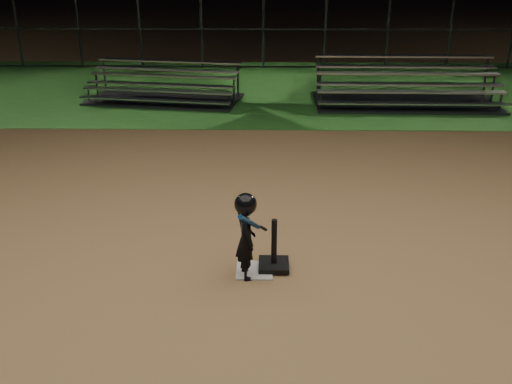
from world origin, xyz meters
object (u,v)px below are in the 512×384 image
object	(u,v)px
batting_tee	(274,259)
bleacher_right	(405,95)
child_batter	(246,234)
home_plate	(254,270)
bleacher_left	(164,93)

from	to	relation	value
batting_tee	bleacher_right	xyz separation A→B (m)	(3.42, 8.27, 0.09)
batting_tee	child_batter	xyz separation A→B (m)	(-0.34, -0.20, 0.45)
batting_tee	child_batter	world-z (taller)	child_batter
home_plate	batting_tee	distance (m)	0.28
child_batter	bleacher_left	bearing A→B (deg)	-1.69
home_plate	bleacher_right	distance (m)	9.12
child_batter	bleacher_left	size ratio (longest dim) A/B	0.27
child_batter	bleacher_right	bearing A→B (deg)	-41.35
child_batter	bleacher_right	distance (m)	9.28
batting_tee	bleacher_left	world-z (taller)	bleacher_left
home_plate	bleacher_left	size ratio (longest dim) A/B	0.11
home_plate	bleacher_left	xyz separation A→B (m)	(-2.55, 8.57, 0.18)
bleacher_left	child_batter	bearing A→B (deg)	-65.41
home_plate	child_batter	distance (m)	0.60
home_plate	child_batter	world-z (taller)	child_batter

